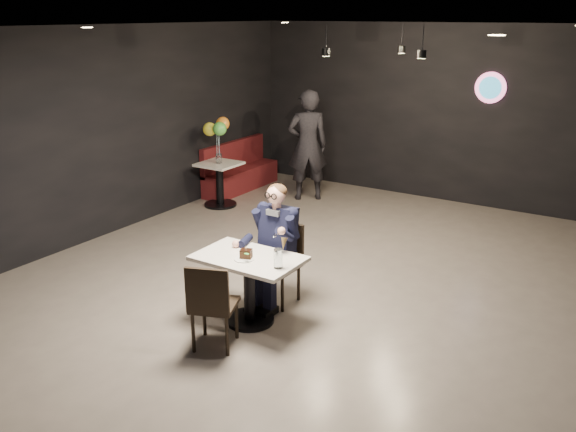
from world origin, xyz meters
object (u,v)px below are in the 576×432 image
Objects in this scene: side_table at (220,183)px; passerby at (308,145)px; chair_near at (214,303)px; seated_man at (278,243)px; booth_bench at (241,166)px; sundae_glass at (278,259)px; main_table at (249,289)px; balloon_vase at (219,158)px; chair_far at (278,265)px.

passerby is (1.04, 1.16, 0.56)m from side_table.
passerby is (-1.81, 4.82, 0.50)m from chair_near.
chair_near is 0.48× the size of passerby.
seated_man is 4.75m from booth_bench.
chair_near is 0.76m from sundae_glass.
sundae_glass is at bearing 28.18° from chair_near.
booth_bench is at bearing 127.67° from main_table.
sundae_glass is (0.42, -0.63, 0.13)m from seated_man.
side_table is at bearing 0.00° from balloon_vase.
booth_bench is at bearing 131.73° from chair_far.
booth_bench is (-3.16, 4.67, -0.01)m from chair_near.
seated_man is at bearing -41.63° from side_table.
chair_near is 0.51× the size of booth_bench.
main_table is 1.20× the size of chair_near.
chair_near is 5.99× the size of balloon_vase.
booth_bench is at bearing -31.79° from passerby.
seated_man reaches higher than side_table.
main_table is 1.20× the size of chair_far.
main_table is at bearing -52.33° from booth_bench.
booth_bench is 0.93× the size of passerby.
booth_bench is at bearing 131.73° from seated_man.
passerby is at bearing 116.15° from seated_man.
seated_man is at bearing 68.32° from chair_near.
chair_far is at bearing 68.32° from chair_near.
chair_near reaches higher than side_table.
seated_man is (0.00, 1.13, 0.26)m from chair_near.
sundae_glass is 1.28× the size of balloon_vase.
side_table is 1.66m from passerby.
balloon_vase is (-2.86, 3.67, 0.37)m from chair_near.
chair_near is 1.16m from seated_man.
chair_near is at bearing -52.08° from balloon_vase.
main_table is 1.38× the size of side_table.
seated_man is at bearing -48.27° from booth_bench.
balloon_vase is at bearing 0.00° from side_table.
main_table is 0.65m from seated_man.
chair_near is at bearing -52.08° from side_table.
chair_far is 1.13m from chair_near.
chair_near reaches higher than main_table.
side_table is at bearing -73.30° from booth_bench.
balloon_vase is (-2.86, 2.54, 0.11)m from seated_man.
chair_far is 4.68× the size of sundae_glass.
passerby is at bearing 113.14° from main_table.
passerby is at bearing 116.15° from chair_far.
main_table is 0.57× the size of passerby.
booth_bench is 1.11m from balloon_vase.
chair_near is 4.65m from side_table.
balloon_vase is (-2.86, 2.54, 0.37)m from chair_far.
balloon_vase reaches higher than booth_bench.
sundae_glass is at bearing -10.73° from main_table.
sundae_glass is 4.58m from side_table.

